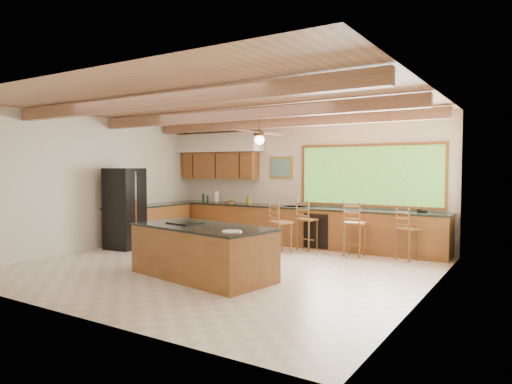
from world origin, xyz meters
The scene contains 9 objects.
ground centered at (0.00, 0.00, 0.00)m, with size 7.20×7.20×0.00m, color beige.
room_shell centered at (-0.17, 0.65, 2.21)m, with size 7.27×6.54×3.02m.
counter_run centered at (-0.82, 2.52, 0.46)m, with size 7.12×3.10×1.22m.
island centered at (0.18, -0.81, 0.44)m, with size 2.67×1.60×0.89m.
refrigerator centered at (-3.05, 0.40, 0.92)m, with size 0.78×0.76×1.83m.
bar_stool_a centered at (0.55, 2.39, 0.68)m, with size 0.47×0.47×1.14m.
bar_stool_b centered at (0.27, 1.68, 0.66)m, with size 0.53×0.53×1.12m.
bar_stool_c centered at (1.71, 2.22, 0.69)m, with size 0.43×0.43×1.16m.
bar_stool_d centered at (2.75, 2.39, 0.62)m, with size 0.50×0.50×1.05m.
Camera 1 is at (4.98, -6.76, 1.83)m, focal length 32.00 mm.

